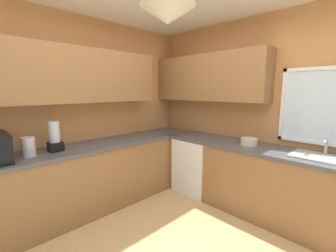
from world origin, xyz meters
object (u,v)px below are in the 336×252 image
kettle (28,147)px  sink_assembly (322,157)px  dishwasher (198,165)px  blender_appliance (55,138)px  bowl (249,141)px

kettle → sink_assembly: 3.18m
dishwasher → blender_appliance: (-0.66, -1.90, 0.63)m
dishwasher → kettle: kettle is taller
dishwasher → kettle: (-0.64, -2.18, 0.58)m
kettle → sink_assembly: kettle is taller
sink_assembly → bowl: (-0.82, -0.01, 0.03)m
dishwasher → bowl: bearing=2.1°
dishwasher → sink_assembly: 1.70m
kettle → sink_assembly: (2.27, 2.22, -0.10)m
dishwasher → blender_appliance: 2.11m
blender_appliance → sink_assembly: bearing=40.2°
kettle → blender_appliance: bearing=94.1°
sink_assembly → blender_appliance: size_ratio=1.61×
bowl → kettle: bearing=-123.3°
dishwasher → sink_assembly: (1.63, 0.04, 0.48)m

